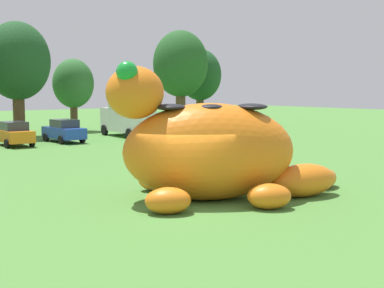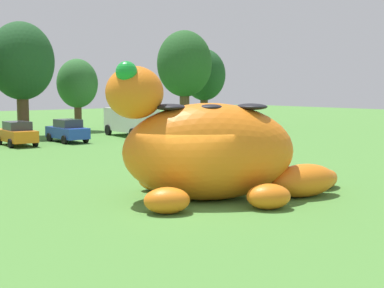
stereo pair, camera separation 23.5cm
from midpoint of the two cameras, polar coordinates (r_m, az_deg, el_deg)
name	(u,v)px [view 1 (the left image)]	position (r m, az deg, el deg)	size (l,w,h in m)	color
ground_plane	(185,207)	(18.30, -1.08, -6.75)	(160.00, 160.00, 0.00)	#4C8438
giant_inflatable_creature	(210,150)	(19.19, 1.55, -0.66)	(9.71, 6.66, 4.96)	orange
car_orange	(13,134)	(39.20, -18.82, 1.05)	(2.03, 4.15, 1.72)	orange
car_blue	(64,131)	(40.80, -13.76, 1.38)	(2.00, 4.13, 1.72)	#2347B7
box_truck	(128,118)	(44.30, -7.05, 2.83)	(2.83, 6.56, 2.95)	silver
tree_centre_right	(17,62)	(46.12, -18.42, 8.39)	(5.33, 5.33, 9.46)	brown
tree_mid_right	(73,84)	(50.97, -12.78, 6.32)	(3.81, 3.81, 6.77)	brown
tree_right	(181,65)	(53.49, -1.37, 8.54)	(5.50, 5.50, 9.76)	brown
tree_far_right	(200,75)	(58.39, 0.75, 7.39)	(4.67, 4.67, 8.28)	brown
spectator_near_inflatable	(191,158)	(24.24, -0.40, -1.55)	(0.38, 0.26, 1.71)	black
spectator_mid_field	(196,140)	(32.44, 0.18, 0.38)	(0.38, 0.26, 1.71)	black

